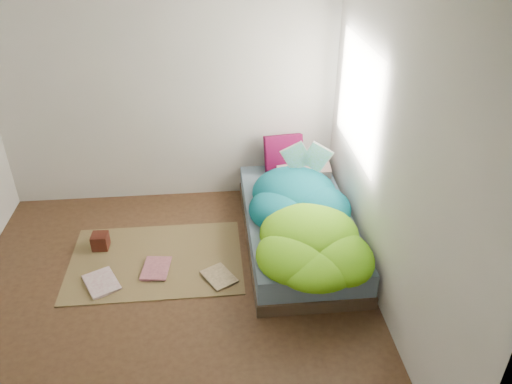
% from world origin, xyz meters
% --- Properties ---
extents(ground, '(3.50, 3.50, 0.00)m').
position_xyz_m(ground, '(0.00, 0.00, 0.00)').
color(ground, '#3F2818').
rests_on(ground, ground).
extents(room_walls, '(3.54, 3.54, 2.62)m').
position_xyz_m(room_walls, '(0.01, 0.01, 1.63)').
color(room_walls, beige).
rests_on(room_walls, ground).
extents(bed, '(1.00, 2.00, 0.34)m').
position_xyz_m(bed, '(1.22, 0.72, 0.17)').
color(bed, '#3C3221').
rests_on(bed, ground).
extents(duvet, '(0.96, 1.84, 0.34)m').
position_xyz_m(duvet, '(1.22, 0.50, 0.51)').
color(duvet, navy).
rests_on(duvet, bed).
extents(rug, '(1.60, 1.10, 0.01)m').
position_xyz_m(rug, '(-0.15, 0.55, 0.01)').
color(rug, brown).
rests_on(rug, ground).
extents(pillow_floral, '(0.59, 0.38, 0.13)m').
position_xyz_m(pillow_floral, '(1.39, 1.51, 0.40)').
color(pillow_floral, beige).
rests_on(pillow_floral, bed).
extents(pillow_magenta, '(0.42, 0.17, 0.41)m').
position_xyz_m(pillow_magenta, '(1.19, 1.57, 0.54)').
color(pillow_magenta, '#4C052A').
rests_on(pillow_magenta, bed).
extents(open_book, '(0.42, 0.15, 0.25)m').
position_xyz_m(open_book, '(1.36, 1.16, 0.80)').
color(open_book, green).
rests_on(open_book, duvet).
extents(wooden_box, '(0.16, 0.16, 0.15)m').
position_xyz_m(wooden_box, '(-0.69, 0.79, 0.09)').
color(wooden_box, '#350F0C').
rests_on(wooden_box, rug).
extents(floor_book_a, '(0.38, 0.42, 0.03)m').
position_xyz_m(floor_book_a, '(-0.71, 0.19, 0.03)').
color(floor_book_a, silver).
rests_on(floor_book_a, rug).
extents(floor_book_b, '(0.28, 0.35, 0.03)m').
position_xyz_m(floor_book_b, '(-0.26, 0.41, 0.03)').
color(floor_book_b, '#BE6E7B').
rests_on(floor_book_b, rug).
extents(floor_book_c, '(0.35, 0.38, 0.02)m').
position_xyz_m(floor_book_c, '(0.33, 0.18, 0.02)').
color(floor_book_c, tan).
rests_on(floor_book_c, rug).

